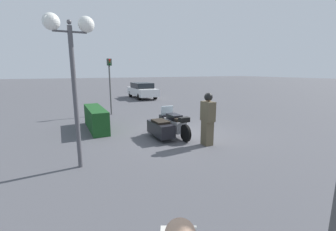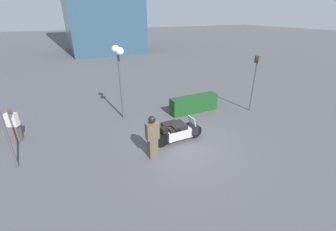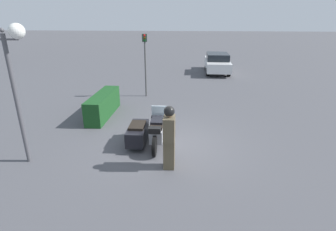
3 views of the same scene
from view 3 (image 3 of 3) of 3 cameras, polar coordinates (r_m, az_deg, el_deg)
ground_plane at (r=9.22m, az=0.18°, el=-6.10°), size 160.00×160.00×0.00m
police_motorcycle at (r=9.15m, az=-4.49°, el=-3.13°), size 2.47×1.26×1.16m
officer_rider at (r=7.39m, az=0.25°, el=-4.52°), size 0.52×0.31×1.90m
hedge_bush_curbside at (r=11.97m, az=-13.90°, el=2.27°), size 3.01×0.68×1.00m
twin_lamp_post at (r=8.28m, az=-31.72°, el=11.58°), size 0.41×1.21×4.01m
traffic_light_near at (r=14.31m, az=-5.01°, el=12.74°), size 0.23×0.27×3.34m
parked_car_background at (r=21.47m, az=10.66°, el=11.27°), size 4.62×1.81×1.50m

